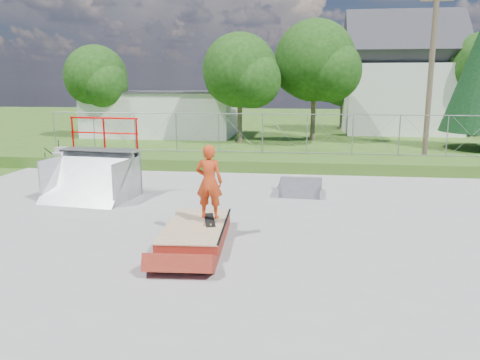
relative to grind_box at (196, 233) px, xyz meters
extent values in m
plane|color=#2F5B1A|center=(0.65, 0.46, -0.21)|extent=(120.00, 120.00, 0.00)
cube|color=#959593|center=(0.65, 0.46, -0.19)|extent=(20.00, 16.00, 0.04)
cube|color=#2F5B1A|center=(0.65, 9.96, 0.04)|extent=(24.00, 3.00, 0.50)
cube|color=maroon|center=(0.00, 0.00, -0.01)|extent=(1.49, 2.85, 0.39)
cube|color=tan|center=(0.00, 0.00, 0.19)|extent=(1.52, 2.87, 0.03)
cube|color=black|center=(0.28, 0.22, 0.25)|extent=(0.42, 0.82, 0.13)
imported|color=red|center=(0.28, 0.22, 1.11)|extent=(0.65, 0.44, 1.72)
cube|color=silver|center=(-7.35, 22.46, 1.29)|extent=(10.00, 6.00, 3.00)
cube|color=silver|center=(9.65, 26.46, 2.29)|extent=(8.00, 6.00, 5.00)
cube|color=#313137|center=(9.65, 26.46, 5.69)|extent=(8.40, 6.08, 6.08)
cylinder|color=brown|center=(8.15, 12.46, 3.79)|extent=(0.24, 0.24, 8.00)
cylinder|color=brown|center=(-1.35, 18.46, 1.02)|extent=(0.30, 0.30, 2.45)
sphere|color=#15360E|center=(-1.35, 18.46, 4.20)|extent=(4.48, 4.48, 4.48)
sphere|color=#15360E|center=(-0.51, 17.90, 3.64)|extent=(3.36, 3.36, 3.36)
cylinder|color=brown|center=(3.15, 20.46, 1.19)|extent=(0.30, 0.30, 2.80)
sphere|color=#15360E|center=(3.15, 20.46, 4.83)|extent=(5.12, 5.12, 5.12)
sphere|color=#15360E|center=(4.11, 19.82, 4.19)|extent=(3.84, 3.84, 3.84)
cylinder|color=brown|center=(-11.35, 20.46, 0.93)|extent=(0.30, 0.30, 2.27)
sphere|color=#15360E|center=(-11.35, 20.46, 3.89)|extent=(4.16, 4.16, 4.16)
sphere|color=#15360E|center=(-10.57, 19.94, 3.37)|extent=(3.12, 3.12, 3.12)
cylinder|color=brown|center=(14.65, 24.46, 1.10)|extent=(0.30, 0.30, 2.62)
cylinder|color=brown|center=(5.65, 28.46, 0.84)|extent=(0.30, 0.30, 2.10)
sphere|color=#15360E|center=(5.65, 28.46, 3.57)|extent=(3.84, 3.84, 3.84)
sphere|color=#15360E|center=(6.37, 27.98, 3.09)|extent=(2.88, 2.88, 2.88)
camera|label=1|loc=(2.33, -10.14, 3.39)|focal=35.00mm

